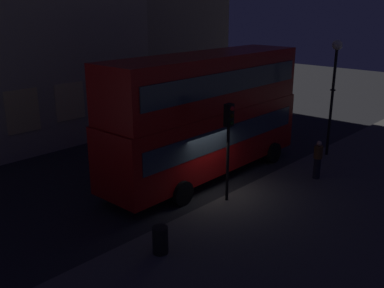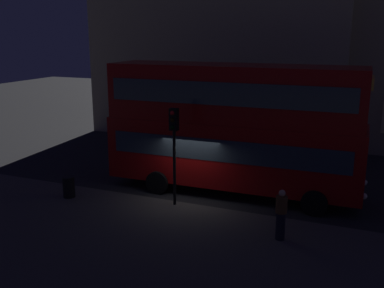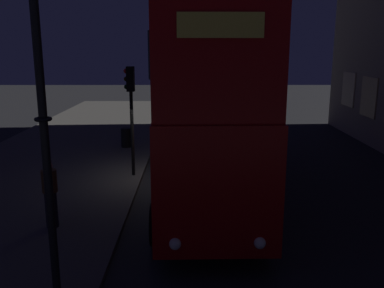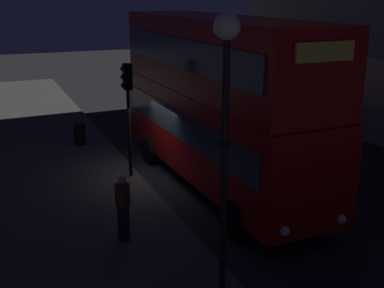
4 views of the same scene
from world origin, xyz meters
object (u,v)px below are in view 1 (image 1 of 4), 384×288
Objects in this scene: double_decker_bus at (206,111)px; street_lamp at (335,73)px; traffic_light_far_side at (266,86)px; traffic_light_near_kerb at (229,132)px; litter_bin at (160,240)px; pedestrian at (318,159)px.

double_decker_bus is 6.95m from street_lamp.
double_decker_bus is 2.90× the size of traffic_light_far_side.
traffic_light_near_kerb is at bearing 177.99° from street_lamp.
traffic_light_near_kerb is (-1.57, -2.51, -0.14)m from double_decker_bus.
street_lamp is at bearing 2.93° from litter_bin.
traffic_light_far_side is (10.24, 5.20, -0.21)m from traffic_light_near_kerb.
traffic_light_far_side is at bearing 27.18° from traffic_light_near_kerb.
traffic_light_far_side is 8.95m from pedestrian.
traffic_light_near_kerb is 0.67× the size of street_lamp.
pedestrian is 8.91m from litter_bin.
traffic_light_far_side is at bearing 66.16° from street_lamp.
double_decker_bus is 2.96m from traffic_light_near_kerb.
litter_bin is (-8.89, 0.55, -0.44)m from pedestrian.
traffic_light_near_kerb is at bearing -123.25° from double_decker_bus.
litter_bin is (-4.40, -0.90, -2.34)m from traffic_light_near_kerb.
litter_bin is (-14.64, -6.10, -2.13)m from traffic_light_far_side.
double_decker_bus reaches higher than traffic_light_near_kerb.
double_decker_bus reaches higher than traffic_light_far_side.
traffic_light_far_side reaches higher than litter_bin.
traffic_light_near_kerb is 5.06m from litter_bin.
litter_bin is at bearing -177.07° from street_lamp.
street_lamp reaches higher than double_decker_bus.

